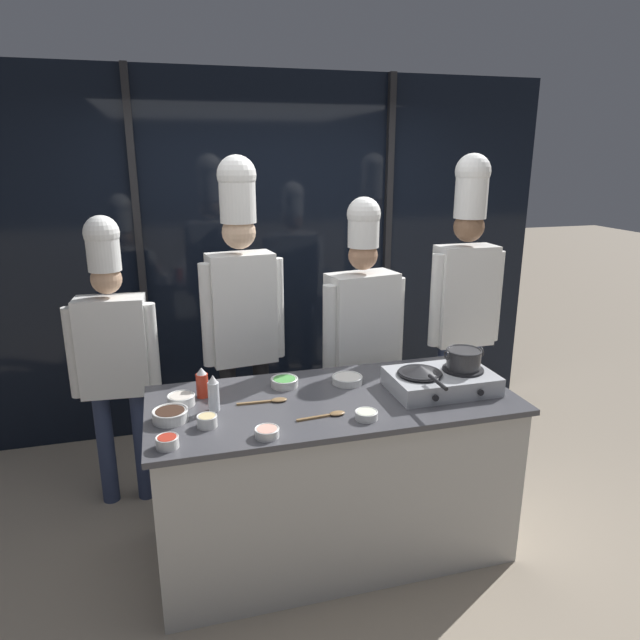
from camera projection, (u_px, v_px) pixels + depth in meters
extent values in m
plane|color=gray|center=(332.00, 545.00, 3.21)|extent=(24.00, 24.00, 0.00)
cube|color=black|center=(270.00, 257.00, 4.39)|extent=(4.48, 0.04, 2.70)
cube|color=#232326|center=(141.00, 264.00, 4.11)|extent=(0.05, 0.05, 2.70)
cube|color=#232326|center=(387.00, 252.00, 4.60)|extent=(0.05, 0.05, 2.70)
cube|color=beige|center=(332.00, 477.00, 3.09)|extent=(1.83, 0.79, 0.87)
cube|color=#47474C|center=(333.00, 400.00, 2.96)|extent=(1.89, 0.84, 0.03)
cube|color=#B2B5BA|center=(441.00, 381.00, 3.04)|extent=(0.55, 0.36, 0.10)
cylinder|color=black|center=(420.00, 374.00, 2.99)|extent=(0.22, 0.22, 0.01)
cylinder|color=black|center=(436.00, 398.00, 2.83)|extent=(0.03, 0.01, 0.03)
cylinder|color=black|center=(463.00, 369.00, 3.06)|extent=(0.22, 0.22, 0.01)
cylinder|color=black|center=(481.00, 393.00, 2.90)|extent=(0.03, 0.01, 0.03)
cylinder|color=#232326|center=(420.00, 372.00, 2.99)|extent=(0.22, 0.22, 0.01)
cone|color=#232326|center=(420.00, 369.00, 2.99)|extent=(0.24, 0.24, 0.04)
cylinder|color=black|center=(438.00, 382.00, 2.80)|extent=(0.02, 0.18, 0.02)
cylinder|color=#333335|center=(464.00, 359.00, 3.04)|extent=(0.18, 0.18, 0.10)
torus|color=#333335|center=(464.00, 350.00, 3.03)|extent=(0.19, 0.19, 0.01)
torus|color=#333335|center=(447.00, 355.00, 3.01)|extent=(0.01, 0.05, 0.05)
torus|color=#333335|center=(481.00, 352.00, 3.06)|extent=(0.01, 0.05, 0.05)
cylinder|color=white|center=(214.00, 397.00, 2.79)|extent=(0.06, 0.06, 0.15)
cone|color=white|center=(213.00, 379.00, 2.77)|extent=(0.05, 0.05, 0.04)
cylinder|color=red|center=(202.00, 385.00, 2.95)|extent=(0.06, 0.06, 0.13)
cone|color=white|center=(201.00, 371.00, 2.93)|extent=(0.05, 0.05, 0.04)
cylinder|color=white|center=(284.00, 383.00, 3.10)|extent=(0.15, 0.15, 0.04)
torus|color=white|center=(284.00, 379.00, 3.09)|extent=(0.15, 0.15, 0.01)
cylinder|color=#4C9E47|center=(284.00, 381.00, 3.09)|extent=(0.12, 0.12, 0.02)
cylinder|color=white|center=(170.00, 416.00, 2.70)|extent=(0.17, 0.17, 0.05)
torus|color=white|center=(170.00, 411.00, 2.69)|extent=(0.17, 0.17, 0.01)
cylinder|color=#382319|center=(170.00, 413.00, 2.69)|extent=(0.14, 0.14, 0.03)
cylinder|color=white|center=(366.00, 415.00, 2.72)|extent=(0.11, 0.11, 0.04)
torus|color=white|center=(366.00, 412.00, 2.71)|extent=(0.11, 0.11, 0.01)
cylinder|color=silver|center=(366.00, 413.00, 2.71)|extent=(0.09, 0.09, 0.02)
cylinder|color=white|center=(181.00, 400.00, 2.87)|extent=(0.14, 0.14, 0.05)
torus|color=white|center=(181.00, 396.00, 2.86)|extent=(0.14, 0.14, 0.01)
cylinder|color=silver|center=(181.00, 398.00, 2.87)|extent=(0.11, 0.11, 0.03)
cylinder|color=white|center=(267.00, 433.00, 2.54)|extent=(0.11, 0.11, 0.04)
torus|color=white|center=(267.00, 429.00, 2.54)|extent=(0.11, 0.11, 0.01)
cylinder|color=#EAA893|center=(267.00, 431.00, 2.54)|extent=(0.09, 0.09, 0.02)
cylinder|color=white|center=(167.00, 442.00, 2.45)|extent=(0.10, 0.10, 0.05)
torus|color=white|center=(167.00, 437.00, 2.45)|extent=(0.10, 0.10, 0.01)
cylinder|color=#B22D1E|center=(167.00, 440.00, 2.45)|extent=(0.08, 0.08, 0.03)
cylinder|color=white|center=(347.00, 380.00, 3.14)|extent=(0.17, 0.17, 0.04)
torus|color=white|center=(347.00, 377.00, 3.13)|extent=(0.17, 0.17, 0.01)
cylinder|color=white|center=(347.00, 378.00, 3.14)|extent=(0.14, 0.14, 0.02)
cylinder|color=white|center=(207.00, 421.00, 2.64)|extent=(0.09, 0.09, 0.05)
torus|color=white|center=(207.00, 416.00, 2.63)|extent=(0.10, 0.10, 0.01)
cylinder|color=#E0C689|center=(207.00, 419.00, 2.64)|extent=(0.08, 0.08, 0.03)
cube|color=olive|center=(313.00, 418.00, 2.72)|extent=(0.17, 0.03, 0.01)
ellipsoid|color=olive|center=(337.00, 413.00, 2.76)|extent=(0.08, 0.06, 0.02)
cube|color=olive|center=(254.00, 403.00, 2.89)|extent=(0.18, 0.02, 0.01)
ellipsoid|color=olive|center=(279.00, 400.00, 2.91)|extent=(0.08, 0.05, 0.02)
cylinder|color=#2D3856|center=(142.00, 445.00, 3.57)|extent=(0.10, 0.10, 0.73)
cylinder|color=#2D3856|center=(106.00, 448.00, 3.53)|extent=(0.10, 0.10, 0.73)
cube|color=white|center=(114.00, 346.00, 3.36)|extent=(0.41, 0.23, 0.59)
cylinder|color=white|center=(152.00, 348.00, 3.38)|extent=(0.08, 0.08, 0.54)
cylinder|color=white|center=(73.00, 353.00, 3.30)|extent=(0.08, 0.08, 0.54)
sphere|color=tan|center=(106.00, 279.00, 3.25)|extent=(0.17, 0.17, 0.17)
cylinder|color=white|center=(103.00, 252.00, 3.21)|extent=(0.18, 0.18, 0.21)
sphere|color=white|center=(101.00, 233.00, 3.17)|extent=(0.20, 0.20, 0.20)
cylinder|color=#232326|center=(262.00, 419.00, 3.78)|extent=(0.10, 0.10, 0.85)
cylinder|color=#232326|center=(230.00, 425.00, 3.70)|extent=(0.10, 0.10, 0.85)
cube|color=white|center=(242.00, 309.00, 3.52)|extent=(0.42, 0.25, 0.69)
cylinder|color=white|center=(278.00, 308.00, 3.58)|extent=(0.08, 0.08, 0.63)
cylinder|color=white|center=(207.00, 315.00, 3.42)|extent=(0.08, 0.08, 0.63)
sphere|color=beige|center=(239.00, 232.00, 3.39)|extent=(0.20, 0.20, 0.20)
cylinder|color=white|center=(238.00, 199.00, 3.34)|extent=(0.21, 0.21, 0.27)
sphere|color=white|center=(237.00, 175.00, 3.30)|extent=(0.23, 0.23, 0.23)
cylinder|color=#2D3856|center=(375.00, 416.00, 3.91)|extent=(0.11, 0.11, 0.77)
cylinder|color=#2D3856|center=(344.00, 423.00, 3.81)|extent=(0.11, 0.11, 0.77)
cube|color=white|center=(362.00, 321.00, 3.66)|extent=(0.47, 0.30, 0.62)
cylinder|color=white|center=(397.00, 321.00, 3.74)|extent=(0.09, 0.09, 0.57)
cylinder|color=white|center=(330.00, 330.00, 3.53)|extent=(0.09, 0.09, 0.57)
sphere|color=#A87A5B|center=(363.00, 255.00, 3.54)|extent=(0.18, 0.18, 0.18)
cylinder|color=white|center=(363.00, 231.00, 3.50)|extent=(0.19, 0.19, 0.20)
sphere|color=white|center=(364.00, 214.00, 3.47)|extent=(0.21, 0.21, 0.21)
cylinder|color=#2D3856|center=(470.00, 397.00, 4.13)|extent=(0.10, 0.10, 0.84)
cylinder|color=#2D3856|center=(442.00, 400.00, 4.08)|extent=(0.10, 0.10, 0.84)
cube|color=white|center=(464.00, 296.00, 3.89)|extent=(0.40, 0.21, 0.68)
cylinder|color=white|center=(495.00, 296.00, 3.92)|extent=(0.08, 0.08, 0.63)
cylinder|color=white|center=(436.00, 301.00, 3.81)|extent=(0.08, 0.08, 0.63)
sphere|color=brown|center=(469.00, 227.00, 3.76)|extent=(0.20, 0.20, 0.20)
cylinder|color=white|center=(471.00, 195.00, 3.70)|extent=(0.21, 0.21, 0.30)
sphere|color=white|center=(473.00, 171.00, 3.66)|extent=(0.23, 0.23, 0.23)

